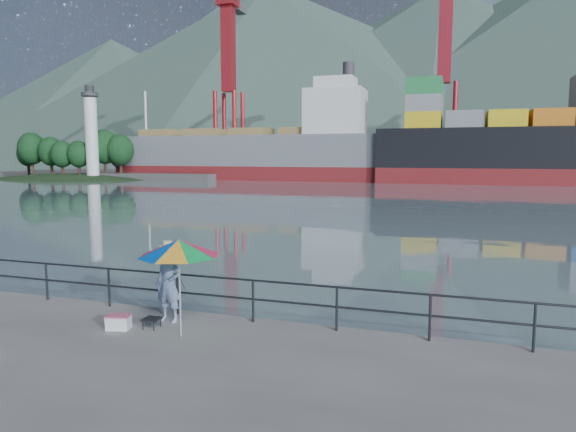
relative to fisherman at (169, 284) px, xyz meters
The scene contains 11 objects.
harbor_water 128.86m from the fisherman, 90.49° to the left, with size 500.00×280.00×0.00m, color slate.
far_dock 92.29m from the fisherman, 84.46° to the left, with size 200.00×40.00×0.40m, color #514F4C.
guardrail 1.29m from the fisherman, 153.13° to the left, with size 22.00×0.06×1.03m.
mountains 212.86m from the fisherman, 79.65° to the left, with size 600.00×332.80×80.00m.
lighthouse_islet 82.75m from the fisherman, 132.66° to the left, with size 48.00×26.40×19.20m.
fisherman is the anchor object (origin of this frame).
beach_umbrella 1.54m from the fisherman, 46.79° to the right, with size 1.84×1.84×2.13m.
folding_stool 0.96m from the fisherman, 101.97° to the right, with size 0.36×0.36×0.24m.
cooler_bag 1.38m from the fisherman, 133.95° to the right, with size 0.50×0.33×0.29m, color silver.
fishing_rod 1.42m from the fisherman, 108.93° to the left, with size 0.02×0.02×2.25m, color black.
bulk_carrier 73.98m from the fisherman, 109.58° to the left, with size 46.42×8.03×14.50m.
Camera 1 is at (7.39, -9.15, 3.92)m, focal length 32.00 mm.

